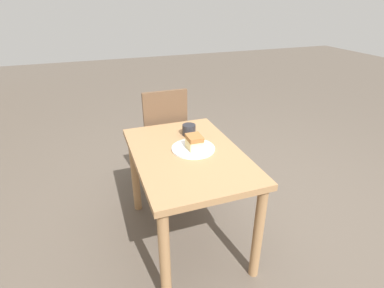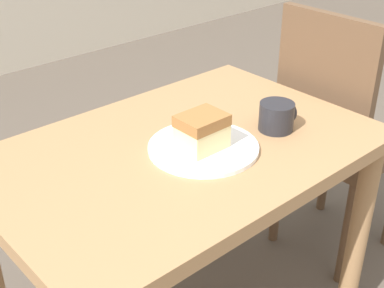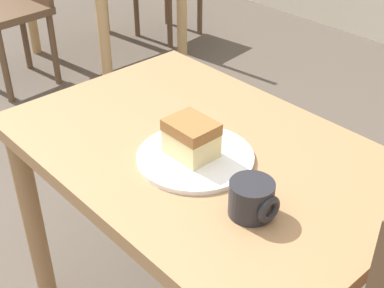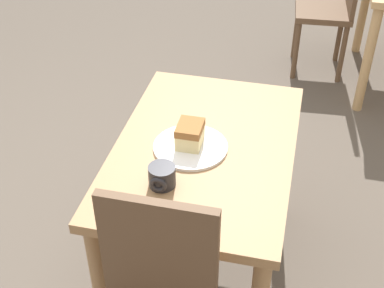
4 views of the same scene
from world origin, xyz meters
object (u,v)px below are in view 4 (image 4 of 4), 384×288
dining_table_near (204,169)px  plate (190,147)px  cake_slice (190,135)px  coffee_mug (162,177)px  chair_far_corner (335,3)px

dining_table_near → plate: size_ratio=3.58×
plate → cake_slice: (-0.01, -0.00, 0.05)m
plate → coffee_mug: (0.22, -0.05, 0.03)m
chair_far_corner → coffee_mug: chair_far_corner is taller
dining_table_near → plate: (0.03, -0.05, 0.12)m
plate → dining_table_near: bearing=119.1°
cake_slice → dining_table_near: bearing=111.6°
dining_table_near → coffee_mug: 0.31m
dining_table_near → cake_slice: 0.18m
plate → chair_far_corner: bearing=165.5°
dining_table_near → chair_far_corner: chair_far_corner is taller
dining_table_near → chair_far_corner: bearing=166.7°
coffee_mug → dining_table_near: bearing=159.0°
dining_table_near → cake_slice: (0.02, -0.05, 0.17)m
chair_far_corner → cake_slice: 2.09m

